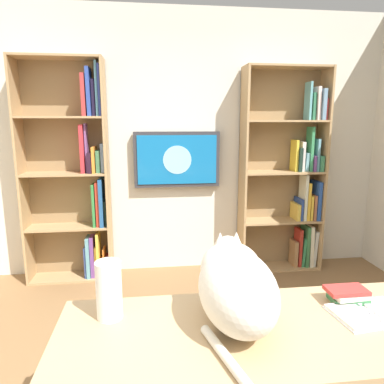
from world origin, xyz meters
The scene contains 9 objects.
wall_back centered at (0.00, -2.23, 1.35)m, with size 4.52×0.06×2.70m, color silver.
bookshelf_left centered at (-1.22, -2.06, 0.98)m, with size 0.88×0.28×2.13m.
bookshelf_right centered at (1.00, -2.06, 1.05)m, with size 0.83×0.28×2.17m.
wall_mounted_tv centered at (0.00, -2.15, 1.20)m, with size 0.88×0.07×0.57m.
desk centered at (-0.14, 0.25, 0.65)m, with size 1.67×0.66×0.75m.
cat centered at (-0.06, 0.15, 0.92)m, with size 0.32×0.67×0.35m.
open_binder centered at (-0.66, 0.18, 0.76)m, with size 0.35×0.26×0.02m.
paper_towel_roll centered at (0.47, 0.06, 0.88)m, with size 0.11×0.11×0.26m, color white.
desk_book_stack centered at (-0.62, 0.06, 0.79)m, with size 0.19×0.13×0.07m.
Camera 1 is at (0.29, 1.49, 1.59)m, focal length 33.00 mm.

